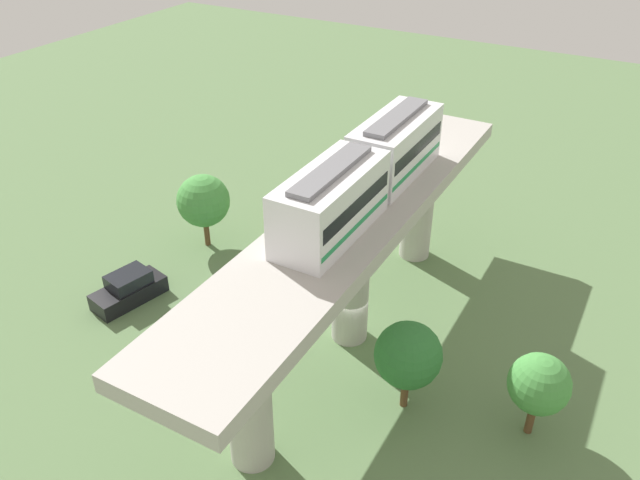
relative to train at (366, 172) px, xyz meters
The scene contains 9 objects.
ground_plane 9.29m from the train, 90.00° to the right, with size 120.00×120.00×0.00m, color #5B7A4C.
viaduct 3.65m from the train, 90.00° to the right, with size 5.20×28.00×7.67m.
train is the anchor object (origin of this frame).
parked_car_black 15.77m from the train, 159.48° to the right, with size 2.70×4.50×1.76m.
parked_car_orange 14.08m from the train, 131.34° to the left, with size 2.48×4.44×1.76m.
parked_car_blue 11.12m from the train, 157.03° to the right, with size 2.59×4.47×1.76m.
tree_near_viaduct 13.80m from the train, 169.44° to the left, with size 3.36×3.36×4.95m.
tree_mid_lot 8.79m from the train, 44.37° to the right, with size 3.09×3.09×4.66m.
tree_far_corner 12.26m from the train, 17.38° to the right, with size 2.70×2.70×4.27m.
Camera 1 is at (11.63, -23.85, 22.78)m, focal length 36.06 mm.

